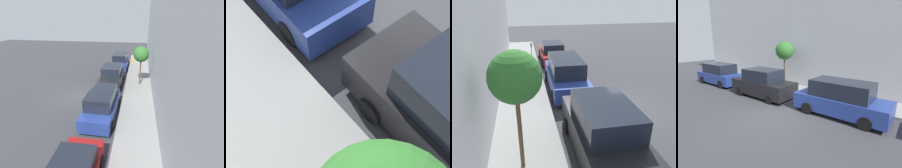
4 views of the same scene
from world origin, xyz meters
TOP-DOWN VIEW (x-y plane):
  - ground_plane at (0.00, 0.00)m, footprint 60.00×60.00m
  - sidewalk at (4.75, 0.00)m, footprint 2.49×32.00m
  - building_facade at (6.99, 0.00)m, footprint 2.00×32.00m
  - parked_minivan_second at (2.33, -2.81)m, footprint 2.02×4.94m
  - parked_suv_third at (2.18, 2.92)m, footprint 2.08×4.82m
  - parked_minivan_fourth at (2.36, 8.84)m, footprint 2.02×4.91m
  - street_tree at (4.89, 3.15)m, footprint 1.46×1.46m
  - fire_hydrant at (3.85, 10.94)m, footprint 0.20×0.20m

SIDE VIEW (x-z plane):
  - ground_plane at x=0.00m, z-range 0.00..0.00m
  - sidewalk at x=4.75m, z-range 0.00..0.15m
  - fire_hydrant at x=3.85m, z-range 0.15..0.84m
  - parked_minivan_fourth at x=2.36m, z-range -0.03..1.87m
  - parked_minivan_second at x=2.33m, z-range -0.03..1.87m
  - parked_suv_third at x=2.18m, z-range -0.06..1.92m
  - street_tree at x=4.89m, z-range 1.26..4.99m
  - building_facade at x=6.99m, z-range 0.00..10.44m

